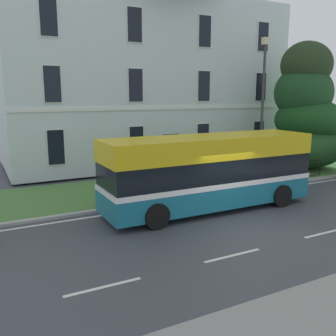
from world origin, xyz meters
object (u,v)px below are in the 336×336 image
litter_bin (150,185)px  georgian_townhouse (143,65)px  single_decker_bus (209,171)px  evergreen_tree (305,116)px  street_lamp_post (263,101)px

litter_bin → georgian_townhouse: bearing=67.4°
single_decker_bus → litter_bin: (-1.60, 2.39, -0.92)m
evergreen_tree → street_lamp_post: size_ratio=1.04×
evergreen_tree → street_lamp_post: evergreen_tree is taller
single_decker_bus → street_lamp_post: size_ratio=1.20×
georgian_townhouse → street_lamp_post: 9.71m
evergreen_tree → litter_bin: bearing=-170.0°
georgian_townhouse → litter_bin: 12.09m
street_lamp_post → evergreen_tree: bearing=15.9°
street_lamp_post → single_decker_bus: bearing=-150.2°
evergreen_tree → street_lamp_post: (-4.73, -1.35, 0.99)m
evergreen_tree → litter_bin: (-11.81, -2.09, -2.70)m
litter_bin → street_lamp_post: bearing=6.0°
street_lamp_post → litter_bin: bearing=-174.0°
georgian_townhouse → street_lamp_post: size_ratio=2.54×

